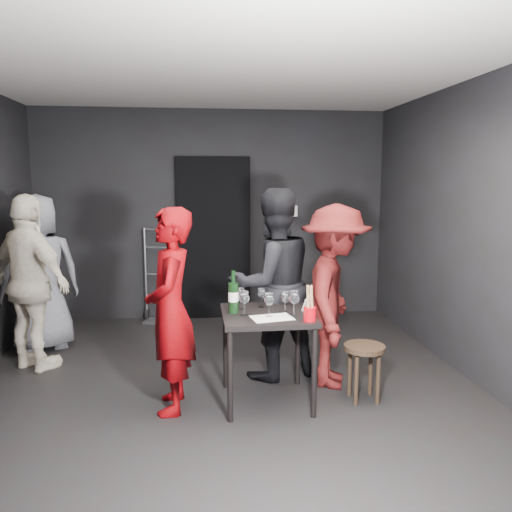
{
  "coord_description": "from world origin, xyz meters",
  "views": [
    {
      "loc": [
        -0.17,
        -4.03,
        1.81
      ],
      "look_at": [
        0.31,
        0.25,
        1.15
      ],
      "focal_mm": 35.0,
      "sensor_mm": 36.0,
      "label": 1
    }
  ],
  "objects": [
    {
      "name": "floor",
      "position": [
        0.0,
        0.0,
        0.0
      ],
      "size": [
        4.5,
        5.0,
        0.02
      ],
      "primitive_type": "cube",
      "color": "black",
      "rests_on": "ground"
    },
    {
      "name": "ceiling",
      "position": [
        0.0,
        0.0,
        2.7
      ],
      "size": [
        4.5,
        5.0,
        0.02
      ],
      "primitive_type": "cube",
      "color": "silver",
      "rests_on": "ground"
    },
    {
      "name": "wall_back",
      "position": [
        0.0,
        2.5,
        1.35
      ],
      "size": [
        4.5,
        0.04,
        2.7
      ],
      "primitive_type": "cube",
      "color": "black",
      "rests_on": "ground"
    },
    {
      "name": "wall_front",
      "position": [
        0.0,
        -2.5,
        1.35
      ],
      "size": [
        4.5,
        0.04,
        2.7
      ],
      "primitive_type": "cube",
      "color": "black",
      "rests_on": "ground"
    },
    {
      "name": "wall_right",
      "position": [
        2.25,
        0.0,
        1.35
      ],
      "size": [
        0.04,
        5.0,
        2.7
      ],
      "primitive_type": "cube",
      "color": "black",
      "rests_on": "ground"
    },
    {
      "name": "doorway",
      "position": [
        0.0,
        2.44,
        1.05
      ],
      "size": [
        0.95,
        0.1,
        2.1
      ],
      "primitive_type": "cube",
      "color": "black",
      "rests_on": "ground"
    },
    {
      "name": "wallbox_upper",
      "position": [
        0.85,
        2.45,
        1.45
      ],
      "size": [
        0.12,
        0.06,
        0.12
      ],
      "primitive_type": "cube",
      "color": "#B7B7B2",
      "rests_on": "wall_back"
    },
    {
      "name": "wallbox_lower",
      "position": [
        1.05,
        2.45,
        1.4
      ],
      "size": [
        0.1,
        0.06,
        0.14
      ],
      "primitive_type": "cube",
      "color": "#B7B7B2",
      "rests_on": "wall_back"
    },
    {
      "name": "hand_truck",
      "position": [
        -0.7,
        2.32,
        0.22
      ],
      "size": [
        0.4,
        0.34,
        1.2
      ],
      "rotation": [
        0.0,
        0.0,
        -0.33
      ],
      "color": "#B2B2B7",
      "rests_on": "floor"
    },
    {
      "name": "tasting_table",
      "position": [
        0.35,
        -0.18,
        0.65
      ],
      "size": [
        0.72,
        0.72,
        0.75
      ],
      "rotation": [
        0.0,
        0.0,
        0.01
      ],
      "color": "black",
      "rests_on": "floor"
    },
    {
      "name": "stool",
      "position": [
        1.15,
        -0.24,
        0.37
      ],
      "size": [
        0.33,
        0.33,
        0.47
      ],
      "rotation": [
        0.0,
        0.0,
        -0.4
      ],
      "color": "black",
      "rests_on": "floor"
    },
    {
      "name": "server_red",
      "position": [
        -0.41,
        -0.22,
        0.86
      ],
      "size": [
        0.42,
        0.63,
        1.72
      ],
      "primitive_type": "imported",
      "rotation": [
        0.0,
        0.0,
        -1.56
      ],
      "color": "#770106",
      "rests_on": "floor"
    },
    {
      "name": "woman_black",
      "position": [
        0.48,
        0.37,
        1.0
      ],
      "size": [
        1.09,
        0.82,
        2.01
      ],
      "primitive_type": "imported",
      "rotation": [
        0.0,
        0.0,
        3.46
      ],
      "color": "black",
      "rests_on": "floor"
    },
    {
      "name": "man_maroon",
      "position": [
        0.99,
        0.12,
        0.86
      ],
      "size": [
        0.85,
        1.22,
        1.72
      ],
      "primitive_type": "imported",
      "rotation": [
        0.0,
        0.0,
        1.24
      ],
      "color": "#501010",
      "rests_on": "floor"
    },
    {
      "name": "bystander_cream",
      "position": [
        -1.77,
        0.78,
        0.94
      ],
      "size": [
        1.2,
        1.08,
        1.89
      ],
      "primitive_type": "imported",
      "rotation": [
        0.0,
        0.0,
        2.52
      ],
      "color": "#F2E4CB",
      "rests_on": "floor"
    },
    {
      "name": "bystander_grey",
      "position": [
        -1.86,
        1.36,
        0.93
      ],
      "size": [
        1.03,
        0.85,
        1.85
      ],
      "primitive_type": "imported",
      "rotation": [
        0.0,
        0.0,
        3.61
      ],
      "color": "slate",
      "rests_on": "floor"
    },
    {
      "name": "tasting_mat",
      "position": [
        0.37,
        -0.34,
        0.75
      ],
      "size": [
        0.34,
        0.26,
        0.0
      ],
      "primitive_type": "cube",
      "rotation": [
        0.0,
        0.0,
        0.19
      ],
      "color": "white",
      "rests_on": "tasting_table"
    },
    {
      "name": "wine_glass_a",
      "position": [
        0.16,
        -0.24,
        0.86
      ],
      "size": [
        0.09,
        0.09,
        0.22
      ],
      "primitive_type": null,
      "rotation": [
        0.0,
        0.0,
        -0.08
      ],
      "color": "white",
      "rests_on": "tasting_table"
    },
    {
      "name": "wine_glass_b",
      "position": [
        0.15,
        -0.04,
        0.85
      ],
      "size": [
        0.08,
        0.08,
        0.2
      ],
      "primitive_type": null,
      "rotation": [
        0.0,
        0.0,
        -0.03
      ],
      "color": "white",
      "rests_on": "tasting_table"
    },
    {
      "name": "wine_glass_c",
      "position": [
        0.33,
        0.0,
        0.84
      ],
      "size": [
        0.08,
        0.08,
        0.18
      ],
      "primitive_type": null,
      "rotation": [
        0.0,
        0.0,
        -0.27
      ],
      "color": "white",
      "rests_on": "tasting_table"
    },
    {
      "name": "wine_glass_d",
      "position": [
        0.35,
        -0.3,
        0.85
      ],
      "size": [
        0.09,
        0.09,
        0.21
      ],
      "primitive_type": null,
      "rotation": [
        0.0,
        0.0,
        0.14
      ],
      "color": "white",
      "rests_on": "tasting_table"
    },
    {
      "name": "wine_glass_e",
      "position": [
        0.55,
        -0.3,
        0.86
      ],
      "size": [
        0.1,
        0.1,
        0.22
      ],
      "primitive_type": null,
      "rotation": [
        0.0,
        0.0,
        -0.18
      ],
      "color": "white",
      "rests_on": "tasting_table"
    },
    {
      "name": "wine_glass_f",
      "position": [
        0.49,
        -0.18,
        0.84
      ],
      "size": [
        0.08,
        0.08,
        0.19
      ],
      "primitive_type": null,
      "rotation": [
        0.0,
        0.0,
        0.1
      ],
      "color": "white",
      "rests_on": "tasting_table"
    },
    {
      "name": "wine_bottle",
      "position": [
        0.08,
        -0.14,
        0.88
      ],
      "size": [
        0.08,
        0.08,
        0.34
      ],
      "rotation": [
        0.0,
        0.0,
        0.38
      ],
      "color": "black",
      "rests_on": "tasting_table"
    },
    {
      "name": "breadstick_cup",
      "position": [
        0.64,
        -0.44,
        0.88
      ],
      "size": [
        0.09,
        0.09,
        0.29
      ],
      "rotation": [
        0.0,
        0.0,
        0.44
      ],
      "color": "#B7030D",
      "rests_on": "tasting_table"
    },
    {
      "name": "reserved_card",
      "position": [
        0.66,
        -0.21,
        0.8
      ],
      "size": [
        0.09,
        0.14,
        0.1
      ],
      "primitive_type": null,
      "rotation": [
        0.0,
        0.0,
        0.06
      ],
      "color": "white",
      "rests_on": "tasting_table"
    }
  ]
}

